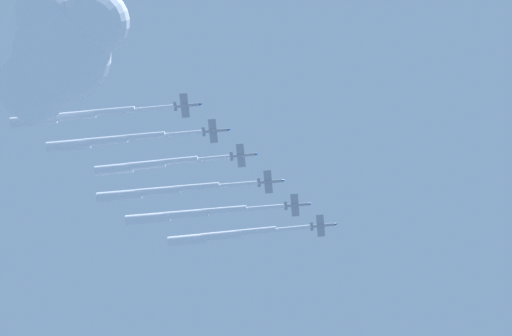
% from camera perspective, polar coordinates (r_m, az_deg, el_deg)
% --- Properties ---
extents(jet_lead, '(56.49, 30.84, 3.81)m').
position_cam_1_polar(jet_lead, '(248.17, -2.90, -5.68)').
color(jet_lead, '#9EA3AD').
extents(jet_port_inner, '(60.38, 33.93, 3.79)m').
position_cam_1_polar(jet_port_inner, '(243.64, -5.97, -3.90)').
color(jet_port_inner, '#9EA3AD').
extents(jet_starboard_inner, '(60.41, 33.88, 3.80)m').
position_cam_1_polar(jet_starboard_inner, '(241.39, -8.30, -1.97)').
color(jet_starboard_inner, '#9EA3AD').
extents(jet_port_mid, '(52.79, 29.13, 3.85)m').
position_cam_1_polar(jet_port_mid, '(241.23, -9.18, 0.23)').
color(jet_port_mid, '#9EA3AD').
extents(jet_starboard_mid, '(58.33, 32.65, 3.83)m').
position_cam_1_polar(jet_starboard_mid, '(241.39, -12.53, 2.22)').
color(jet_starboard_mid, '#9EA3AD').
extents(jet_port_outer, '(60.28, 33.64, 3.79)m').
position_cam_1_polar(jet_port_outer, '(242.31, -15.18, 4.21)').
color(jet_port_outer, '#9EA3AD').
extents(cloud_puff, '(50.00, 37.44, 32.84)m').
position_cam_1_polar(cloud_puff, '(225.74, -15.93, 9.43)').
color(cloud_puff, white).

